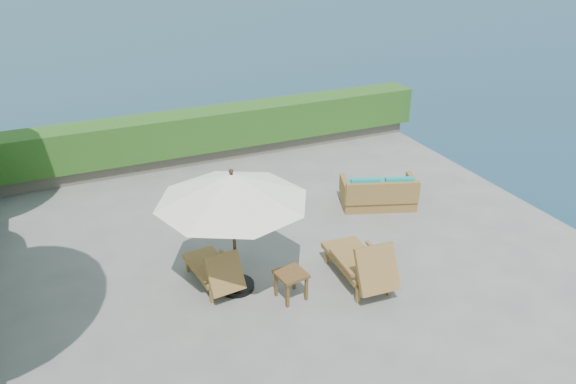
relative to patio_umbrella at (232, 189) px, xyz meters
name	(u,v)px	position (x,y,z in m)	size (l,w,h in m)	color
ground	(291,264)	(1.18, 0.31, -1.94)	(12.00, 12.00, 0.00)	gray
foundation	(290,329)	(1.18, 0.31, -3.49)	(12.00, 12.00, 3.00)	#5C5349
ocean	(290,383)	(1.18, 0.31, -4.94)	(600.00, 600.00, 0.00)	#18374D
planter_wall_far	(206,153)	(1.18, 5.91, -1.76)	(12.00, 0.60, 0.36)	#665E52
hedge_far	(204,130)	(1.18, 5.91, -1.09)	(12.40, 0.90, 1.00)	#1A4213
patio_umbrella	(232,189)	(0.00, 0.00, 0.00)	(2.77, 2.77, 2.30)	black
lounge_left	(215,269)	(-0.32, 0.22, -1.59)	(0.77, 1.52, 0.84)	olive
lounge_right	(362,263)	(2.08, -0.73, -1.52)	(0.85, 1.78, 1.00)	olive
side_table	(291,277)	(0.76, -0.64, -1.52)	(0.54, 0.54, 0.51)	brown
wicker_loveseat	(379,194)	(3.94, 1.67, -1.63)	(1.82, 1.33, 0.80)	olive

